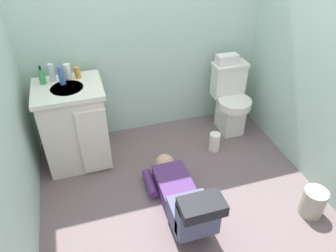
% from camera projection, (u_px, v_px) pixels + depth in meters
% --- Properties ---
extents(ground_plane, '(2.88, 2.91, 0.04)m').
position_uv_depth(ground_plane, '(175.00, 184.00, 3.02)').
color(ground_plane, '#6B5A5E').
extents(wall_back, '(2.54, 0.08, 2.40)m').
position_uv_depth(wall_back, '(144.00, 20.00, 3.08)').
color(wall_back, '#ABCBBE').
rests_on(wall_back, ground_plane).
extents(wall_right, '(0.08, 1.91, 2.40)m').
position_uv_depth(wall_right, '(323.00, 43.00, 2.60)').
color(wall_right, '#ABCBBE').
rests_on(wall_right, ground_plane).
extents(toilet, '(0.36, 0.46, 0.75)m').
position_uv_depth(toilet, '(230.00, 100.00, 3.50)').
color(toilet, silver).
rests_on(toilet, ground_plane).
extents(vanity_cabinet, '(0.60, 0.53, 0.82)m').
position_uv_depth(vanity_cabinet, '(75.00, 125.00, 3.04)').
color(vanity_cabinet, silver).
rests_on(vanity_cabinet, ground_plane).
extents(faucet, '(0.02, 0.02, 0.10)m').
position_uv_depth(faucet, '(65.00, 74.00, 2.88)').
color(faucet, silver).
rests_on(faucet, vanity_cabinet).
extents(person_plumber, '(0.39, 1.06, 0.52)m').
position_uv_depth(person_plumber, '(182.00, 197.00, 2.64)').
color(person_plumber, '#512D6B').
rests_on(person_plumber, ground_plane).
extents(tissue_box, '(0.22, 0.11, 0.10)m').
position_uv_depth(tissue_box, '(227.00, 59.00, 3.31)').
color(tissue_box, silver).
rests_on(tissue_box, toilet).
extents(soap_dispenser, '(0.06, 0.06, 0.17)m').
position_uv_depth(soap_dispenser, '(42.00, 76.00, 2.81)').
color(soap_dispenser, '#3D9851').
rests_on(soap_dispenser, vanity_cabinet).
extents(bottle_clear, '(0.05, 0.05, 0.16)m').
position_uv_depth(bottle_clear, '(52.00, 72.00, 2.85)').
color(bottle_clear, silver).
rests_on(bottle_clear, vanity_cabinet).
extents(bottle_blue, '(0.05, 0.05, 0.16)m').
position_uv_depth(bottle_blue, '(61.00, 75.00, 2.80)').
color(bottle_blue, '#4365B5').
rests_on(bottle_blue, vanity_cabinet).
extents(bottle_white, '(0.06, 0.06, 0.14)m').
position_uv_depth(bottle_white, '(68.00, 72.00, 2.88)').
color(bottle_white, white).
rests_on(bottle_white, vanity_cabinet).
extents(bottle_amber, '(0.05, 0.05, 0.10)m').
position_uv_depth(bottle_amber, '(77.00, 73.00, 2.91)').
color(bottle_amber, gold).
rests_on(bottle_amber, vanity_cabinet).
extents(trash_can, '(0.19, 0.19, 0.25)m').
position_uv_depth(trash_can, '(313.00, 202.00, 2.66)').
color(trash_can, '#A29D8B').
rests_on(trash_can, ground_plane).
extents(paper_towel_roll, '(0.11, 0.11, 0.20)m').
position_uv_depth(paper_towel_roll, '(214.00, 142.00, 3.34)').
color(paper_towel_roll, white).
rests_on(paper_towel_roll, ground_plane).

